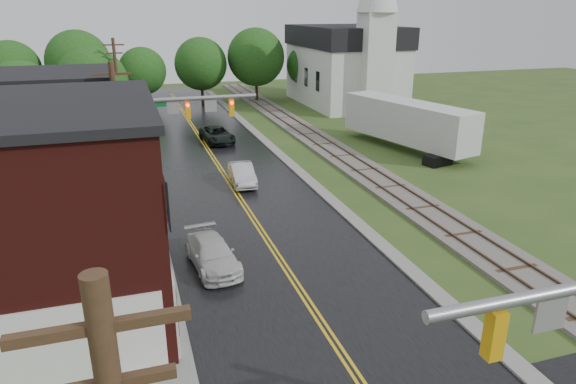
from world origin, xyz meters
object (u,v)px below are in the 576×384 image
semi_trailer (408,122)px  tree_left_c (25,101)px  utility_pole_b (120,148)px  suv_dark (217,135)px  church (349,57)px  traffic_signal_far (176,119)px  sedan_silver (242,174)px  tree_left_e (95,85)px  pickup_white (212,254)px  utility_pole_c (118,87)px

semi_trailer → tree_left_c: bearing=166.7°
utility_pole_b → semi_trailer: size_ratio=0.67×
utility_pole_b → suv_dark: (8.03, 18.06, -4.02)m
suv_dark → church: bearing=30.1°
utility_pole_b → traffic_signal_far: bearing=56.3°
sedan_silver → semi_trailer: bearing=20.9°
tree_left_c → tree_left_e: bearing=50.2°
traffic_signal_far → tree_left_e: size_ratio=0.90×
church → semi_trailer: (-3.81, -20.92, -3.43)m
tree_left_c → semi_trailer: (30.03, -7.08, -2.11)m
traffic_signal_far → sedan_silver: size_ratio=1.74×
traffic_signal_far → suv_dark: traffic_signal_far is taller
tree_left_c → tree_left_e: 7.82m
suv_dark → semi_trailer: semi_trailer is taller
sedan_silver → pickup_white: sedan_silver is taller
tree_left_c → utility_pole_b: bearing=-68.5°
utility_pole_c → tree_left_c: bearing=-149.8°
church → tree_left_c: 36.59m
sedan_silver → utility_pole_b: bearing=-137.6°
utility_pole_c → suv_dark: bearing=-26.1°
sedan_silver → pickup_white: bearing=-105.6°
pickup_white → sedan_silver: bearing=64.8°
traffic_signal_far → tree_left_e: bearing=105.9°
utility_pole_b → tree_left_e: 23.99m
church → pickup_white: church is taller
tree_left_c → suv_dark: size_ratio=1.53×
tree_left_e → semi_trailer: bearing=-27.6°
church → tree_left_c: size_ratio=2.61×
traffic_signal_far → sedan_silver: bearing=14.3°
tree_left_e → semi_trailer: 28.35m
utility_pole_c → sedan_silver: (7.60, -15.92, -4.03)m
tree_left_c → tree_left_e: tree_left_e is taller
utility_pole_b → suv_dark: bearing=66.0°
utility_pole_c → pickup_white: bearing=-82.5°
tree_left_c → pickup_white: 25.78m
traffic_signal_far → utility_pole_c: size_ratio=0.82×
church → tree_left_e: church is taller
church → utility_pole_b: 41.55m
utility_pole_b → tree_left_e: utility_pole_b is taller
tree_left_e → tree_left_c: bearing=-129.8°
tree_left_e → sedan_silver: tree_left_e is taller
church → suv_dark: size_ratio=4.00×
church → suv_dark: church is taller
church → utility_pole_c: 28.54m
tree_left_c → pickup_white: size_ratio=1.67×
traffic_signal_far → semi_trailer: size_ratio=0.55×
pickup_white → tree_left_c: bearing=108.9°
utility_pole_c → tree_left_e: bearing=137.2°
sedan_silver → semi_trailer: semi_trailer is taller
traffic_signal_far → suv_dark: size_ratio=1.47×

